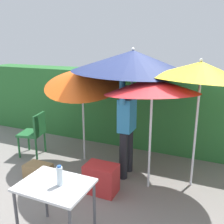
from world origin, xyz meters
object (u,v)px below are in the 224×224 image
object	(u,v)px
umbrella_orange	(133,61)
umbrella_yellow	(84,77)
umbrella_navy	(152,85)
crate_cardboard	(38,172)
umbrella_rainbow	(201,71)
person_vendor	(127,124)
cooler_box	(101,179)
folding_table	(55,191)
chair_plastic	(34,132)
bottle_water	(60,176)

from	to	relation	value
umbrella_orange	umbrella_yellow	xyz separation A→B (m)	(-0.90, -0.10, -0.31)
umbrella_navy	crate_cardboard	distance (m)	2.38
umbrella_rainbow	crate_cardboard	size ratio (longest dim) A/B	4.77
person_vendor	cooler_box	size ratio (longest dim) A/B	3.78
umbrella_yellow	crate_cardboard	distance (m)	1.84
cooler_box	folding_table	bearing A→B (deg)	-92.46
umbrella_yellow	chair_plastic	world-z (taller)	umbrella_yellow
person_vendor	cooler_box	world-z (taller)	person_vendor
umbrella_navy	folding_table	size ratio (longest dim) A/B	2.37
umbrella_rainbow	chair_plastic	xyz separation A→B (m)	(-3.08, -0.12, -1.35)
person_vendor	folding_table	world-z (taller)	person_vendor
umbrella_rainbow	person_vendor	size ratio (longest dim) A/B	1.11
umbrella_yellow	umbrella_rainbow	bearing A→B (deg)	-3.42
umbrella_yellow	crate_cardboard	world-z (taller)	umbrella_yellow
umbrella_orange	chair_plastic	world-z (taller)	umbrella_orange
chair_plastic	cooler_box	world-z (taller)	chair_plastic
umbrella_rainbow	umbrella_navy	xyz separation A→B (m)	(-0.63, -0.34, -0.20)
crate_cardboard	umbrella_orange	bearing A→B (deg)	41.14
umbrella_rainbow	umbrella_yellow	xyz separation A→B (m)	(-2.02, 0.12, -0.22)
chair_plastic	person_vendor	bearing A→B (deg)	0.33
person_vendor	umbrella_orange	bearing A→B (deg)	95.61
umbrella_rainbow	umbrella_navy	bearing A→B (deg)	-151.75
umbrella_orange	crate_cardboard	distance (m)	2.47
crate_cardboard	bottle_water	distance (m)	1.67
person_vendor	folding_table	distance (m)	1.79
chair_plastic	cooler_box	distance (m)	1.97
umbrella_yellow	person_vendor	size ratio (longest dim) A/B	1.07
umbrella_navy	chair_plastic	bearing A→B (deg)	174.82
umbrella_orange	cooler_box	world-z (taller)	umbrella_orange
umbrella_navy	folding_table	bearing A→B (deg)	-113.70
umbrella_navy	crate_cardboard	size ratio (longest dim) A/B	4.33
umbrella_rainbow	folding_table	world-z (taller)	umbrella_rainbow
crate_cardboard	umbrella_yellow	bearing A→B (deg)	70.09
umbrella_rainbow	umbrella_yellow	distance (m)	2.04
umbrella_yellow	umbrella_navy	world-z (taller)	umbrella_yellow
umbrella_orange	cooler_box	bearing A→B (deg)	-97.30
umbrella_rainbow	person_vendor	world-z (taller)	umbrella_rainbow
umbrella_orange	person_vendor	xyz separation A→B (m)	(0.03, -0.33, -1.02)
umbrella_navy	cooler_box	bearing A→B (deg)	-144.85
umbrella_orange	folding_table	xyz separation A→B (m)	(-0.17, -2.08, -1.31)
chair_plastic	crate_cardboard	size ratio (longest dim) A/B	2.04
cooler_box	folding_table	size ratio (longest dim) A/B	0.62
person_vendor	bottle_water	bearing A→B (deg)	-94.44
umbrella_rainbow	cooler_box	distance (m)	2.20
crate_cardboard	person_vendor	bearing A→B (deg)	30.93
umbrella_yellow	cooler_box	xyz separation A→B (m)	(0.77, -0.90, -1.41)
umbrella_orange	person_vendor	distance (m)	1.07
crate_cardboard	cooler_box	bearing A→B (deg)	5.39
cooler_box	crate_cardboard	bearing A→B (deg)	-174.61
umbrella_orange	bottle_water	bearing A→B (deg)	-92.85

